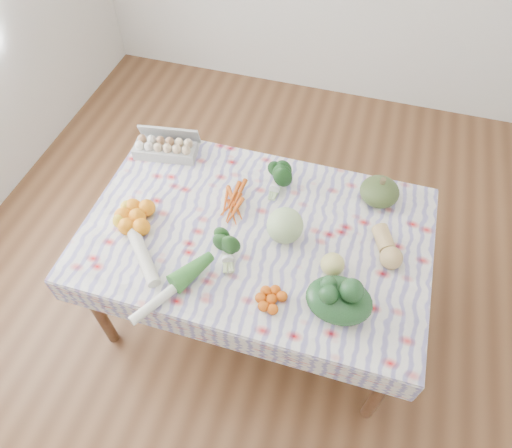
# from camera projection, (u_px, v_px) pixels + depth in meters

# --- Properties ---
(ground) EXTENTS (4.50, 4.50, 0.00)m
(ground) POSITION_uv_depth(u_px,v_px,m) (256.00, 305.00, 2.80)
(ground) COLOR brown
(ground) RESTS_ON ground
(dining_table) EXTENTS (1.60, 1.00, 0.75)m
(dining_table) POSITION_uv_depth(u_px,v_px,m) (256.00, 241.00, 2.27)
(dining_table) COLOR brown
(dining_table) RESTS_ON ground
(tablecloth) EXTENTS (1.66, 1.06, 0.01)m
(tablecloth) POSITION_uv_depth(u_px,v_px,m) (256.00, 232.00, 2.20)
(tablecloth) COLOR silver
(tablecloth) RESTS_ON dining_table
(egg_carton) EXTENTS (0.35, 0.18, 0.09)m
(egg_carton) POSITION_uv_depth(u_px,v_px,m) (165.00, 149.00, 2.48)
(egg_carton) COLOR #ACACA7
(egg_carton) RESTS_ON tablecloth
(carrot_bunch) EXTENTS (0.25, 0.23, 0.04)m
(carrot_bunch) POSITION_uv_depth(u_px,v_px,m) (236.00, 204.00, 2.28)
(carrot_bunch) COLOR #D05615
(carrot_bunch) RESTS_ON tablecloth
(kale_bunch) EXTENTS (0.15, 0.13, 0.13)m
(kale_bunch) POSITION_uv_depth(u_px,v_px,m) (277.00, 179.00, 2.32)
(kale_bunch) COLOR #163C16
(kale_bunch) RESTS_ON tablecloth
(kabocha_squash) EXTENTS (0.23, 0.23, 0.13)m
(kabocha_squash) POSITION_uv_depth(u_px,v_px,m) (379.00, 192.00, 2.27)
(kabocha_squash) COLOR #405226
(kabocha_squash) RESTS_ON tablecloth
(cabbage) EXTENTS (0.21, 0.21, 0.17)m
(cabbage) POSITION_uv_depth(u_px,v_px,m) (285.00, 225.00, 2.11)
(cabbage) COLOR #A0C07D
(cabbage) RESTS_ON tablecloth
(butternut_squash) EXTENTS (0.18, 0.25, 0.10)m
(butternut_squash) POSITION_uv_depth(u_px,v_px,m) (387.00, 246.00, 2.08)
(butternut_squash) COLOR tan
(butternut_squash) RESTS_ON tablecloth
(orange_cluster) EXTENTS (0.32, 0.32, 0.09)m
(orange_cluster) POSITION_uv_depth(u_px,v_px,m) (137.00, 217.00, 2.20)
(orange_cluster) COLOR orange
(orange_cluster) RESTS_ON tablecloth
(broccoli) EXTENTS (0.18, 0.18, 0.10)m
(broccoli) POSITION_uv_depth(u_px,v_px,m) (227.00, 249.00, 2.07)
(broccoli) COLOR #214D1E
(broccoli) RESTS_ON tablecloth
(mandarin_cluster) EXTENTS (0.20, 0.20, 0.05)m
(mandarin_cluster) POSITION_uv_depth(u_px,v_px,m) (272.00, 299.00, 1.95)
(mandarin_cluster) COLOR #D6560D
(mandarin_cluster) RESTS_ON tablecloth
(grapefruit) EXTENTS (0.13, 0.13, 0.11)m
(grapefruit) POSITION_uv_depth(u_px,v_px,m) (332.00, 264.00, 2.02)
(grapefruit) COLOR #D7CD6F
(grapefruit) RESTS_ON tablecloth
(spinach_bag) EXTENTS (0.32, 0.28, 0.12)m
(spinach_bag) POSITION_uv_depth(u_px,v_px,m) (339.00, 300.00, 1.90)
(spinach_bag) COLOR #163719
(spinach_bag) RESTS_ON tablecloth
(daikon) EXTENTS (0.33, 0.35, 0.06)m
(daikon) POSITION_uv_depth(u_px,v_px,m) (141.00, 250.00, 2.10)
(daikon) COLOR beige
(daikon) RESTS_ON tablecloth
(leek) EXTENTS (0.25, 0.40, 0.05)m
(leek) POSITION_uv_depth(u_px,v_px,m) (172.00, 289.00, 1.98)
(leek) COLOR white
(leek) RESTS_ON tablecloth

